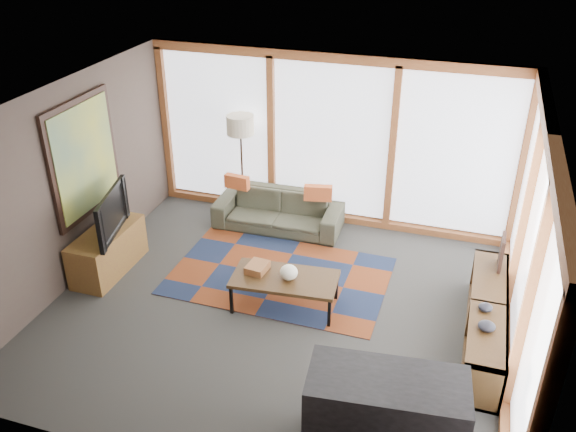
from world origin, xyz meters
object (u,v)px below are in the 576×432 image
(floor_lamp, at_px, (242,167))
(coffee_table, at_px, (285,292))
(sofa, at_px, (278,211))
(television, at_px, (105,213))
(bar_counter, at_px, (385,417))
(bookshelf, at_px, (486,322))
(tv_console, at_px, (108,251))

(floor_lamp, bearing_deg, coffee_table, -56.81)
(sofa, height_order, television, television)
(sofa, relative_size, floor_lamp, 1.16)
(floor_lamp, distance_m, television, 2.34)
(floor_lamp, height_order, television, floor_lamp)
(bar_counter, bearing_deg, sofa, 115.10)
(bar_counter, bearing_deg, bookshelf, 60.16)
(sofa, bearing_deg, television, -134.66)
(sofa, xyz_separation_m, television, (-1.73, -1.85, 0.62))
(bookshelf, bearing_deg, television, -179.67)
(bar_counter, bearing_deg, television, 148.78)
(floor_lamp, relative_size, bookshelf, 0.74)
(sofa, height_order, floor_lamp, floor_lamp)
(tv_console, bearing_deg, sofa, 45.30)
(coffee_table, bearing_deg, bar_counter, -50.10)
(floor_lamp, height_order, tv_console, floor_lamp)
(tv_console, distance_m, television, 0.61)
(television, relative_size, bar_counter, 0.76)
(sofa, distance_m, television, 2.61)
(coffee_table, distance_m, tv_console, 2.51)
(coffee_table, bearing_deg, television, 179.45)
(coffee_table, distance_m, television, 2.54)
(bookshelf, bearing_deg, sofa, 149.47)
(bar_counter, bearing_deg, tv_console, 148.85)
(coffee_table, bearing_deg, floor_lamp, 123.19)
(bookshelf, distance_m, tv_console, 4.88)
(coffee_table, height_order, tv_console, tv_console)
(tv_console, bearing_deg, floor_lamp, 60.99)
(tv_console, xyz_separation_m, television, (0.07, -0.03, 0.60))
(bookshelf, height_order, television, television)
(sofa, xyz_separation_m, bar_counter, (2.25, -3.71, 0.16))
(sofa, height_order, bar_counter, bar_counter)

